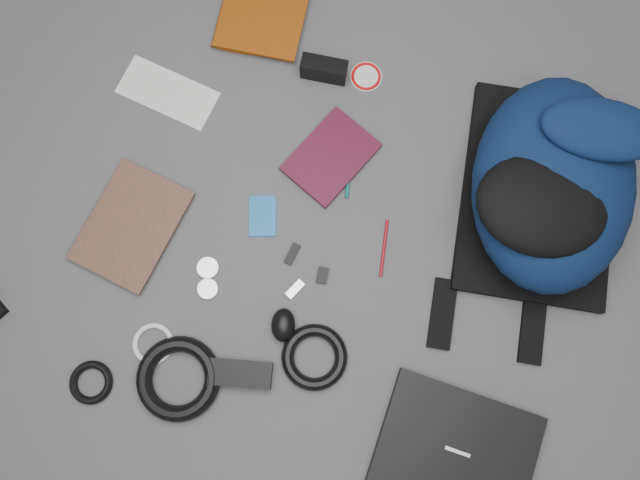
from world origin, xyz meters
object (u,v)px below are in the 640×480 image
at_px(dvd_case, 331,157).
at_px(mouse, 283,325).
at_px(laptop, 456,450).
at_px(power_brick, 241,373).
at_px(comic_book, 96,208).
at_px(compact_camera, 324,69).
at_px(backpack, 553,183).

distance_m(dvd_case, mouse, 0.39).
relative_size(laptop, mouse, 4.39).
bearing_deg(power_brick, mouse, 53.36).
relative_size(comic_book, compact_camera, 2.41).
bearing_deg(dvd_case, comic_book, -125.95).
bearing_deg(dvd_case, mouse, -63.91).
xyz_separation_m(comic_book, dvd_case, (0.43, 0.32, -0.00)).
bearing_deg(comic_book, power_brick, -21.00).
xyz_separation_m(compact_camera, power_brick, (0.11, -0.69, -0.01)).
height_order(dvd_case, power_brick, power_brick).
bearing_deg(laptop, compact_camera, 126.96).
height_order(dvd_case, compact_camera, compact_camera).
height_order(compact_camera, power_brick, compact_camera).
distance_m(dvd_case, power_brick, 0.52).
relative_size(compact_camera, mouse, 1.46).
relative_size(backpack, dvd_case, 2.66).
xyz_separation_m(comic_book, power_brick, (0.45, -0.20, 0.01)).
bearing_deg(comic_book, backpack, 28.00).
distance_m(dvd_case, compact_camera, 0.20).
bearing_deg(backpack, dvd_case, 178.25).
xyz_separation_m(backpack, comic_book, (-0.89, -0.42, -0.10)).
distance_m(backpack, compact_camera, 0.56).
xyz_separation_m(dvd_case, mouse, (0.06, -0.39, 0.01)).
xyz_separation_m(comic_book, mouse, (0.49, -0.07, 0.01)).
height_order(laptop, dvd_case, laptop).
bearing_deg(power_brick, comic_book, 137.30).
distance_m(comic_book, dvd_case, 0.54).
relative_size(comic_book, mouse, 3.52).
distance_m(backpack, comic_book, 0.99).
xyz_separation_m(backpack, laptop, (0.03, -0.58, -0.09)).
relative_size(laptop, compact_camera, 3.00).
bearing_deg(compact_camera, comic_book, -136.05).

